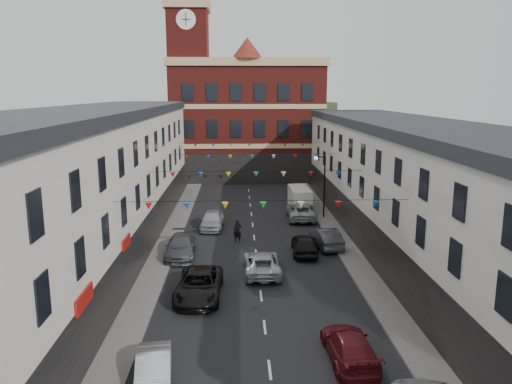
{
  "coord_description": "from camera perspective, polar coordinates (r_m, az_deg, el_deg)",
  "views": [
    {
      "loc": [
        -1.33,
        -31.63,
        11.84
      ],
      "look_at": [
        0.15,
        7.89,
        3.87
      ],
      "focal_mm": 35.0,
      "sensor_mm": 36.0,
      "label": 1
    }
  ],
  "objects": [
    {
      "name": "car_left_e",
      "position": [
        44.02,
        -5.04,
        -3.17
      ],
      "size": [
        2.11,
        4.8,
        1.61
      ],
      "primitive_type": "imported",
      "rotation": [
        0.0,
        0.0,
        -0.05
      ],
      "color": "#9FA1A8",
      "rests_on": "ground"
    },
    {
      "name": "civic_building",
      "position": [
        69.68,
        -1.06,
        8.35
      ],
      "size": [
        20.6,
        13.3,
        18.5
      ],
      "color": "maroon",
      "rests_on": "ground"
    },
    {
      "name": "car_right_c",
      "position": [
        23.6,
        10.65,
        -17.0
      ],
      "size": [
        2.07,
        4.84,
        1.39
      ],
      "primitive_type": "imported",
      "rotation": [
        0.0,
        0.0,
        3.17
      ],
      "color": "#5C121A",
      "rests_on": "ground"
    },
    {
      "name": "clock_tower",
      "position": [
        66.98,
        -7.66,
        13.95
      ],
      "size": [
        5.6,
        5.6,
        30.0
      ],
      "color": "maroon",
      "rests_on": "ground"
    },
    {
      "name": "car_right_f",
      "position": [
        47.22,
        5.16,
        -2.21
      ],
      "size": [
        2.71,
        5.6,
        1.53
      ],
      "primitive_type": "imported",
      "rotation": [
        0.0,
        0.0,
        3.11
      ],
      "color": "#A2A6A7",
      "rests_on": "ground"
    },
    {
      "name": "street_lamp",
      "position": [
        46.98,
        7.55,
        1.58
      ],
      "size": [
        1.1,
        0.36,
        6.0
      ],
      "color": "black",
      "rests_on": "ground"
    },
    {
      "name": "car_left_d",
      "position": [
        37.0,
        -8.57,
        -6.17
      ],
      "size": [
        2.13,
        5.21,
        1.51
      ],
      "primitive_type": "imported",
      "rotation": [
        0.0,
        0.0,
        0.0
      ],
      "color": "#474850",
      "rests_on": "ground"
    },
    {
      "name": "pavement_right",
      "position": [
        36.56,
        11.08,
        -7.59
      ],
      "size": [
        1.8,
        64.0,
        0.15
      ],
      "primitive_type": "cube",
      "color": "#605E5B",
      "rests_on": "ground"
    },
    {
      "name": "car_left_b",
      "position": [
        21.99,
        -11.64,
        -19.41
      ],
      "size": [
        1.89,
        4.16,
        1.33
      ],
      "primitive_type": "imported",
      "rotation": [
        0.0,
        0.0,
        0.12
      ],
      "color": "#BABEC2",
      "rests_on": "ground"
    },
    {
      "name": "pavement_left",
      "position": [
        36.06,
        -11.01,
        -7.86
      ],
      "size": [
        1.8,
        64.0,
        0.15
      ],
      "primitive_type": "cube",
      "color": "#605E5B",
      "rests_on": "ground"
    },
    {
      "name": "moving_car",
      "position": [
        33.29,
        0.68,
        -8.14
      ],
      "size": [
        2.4,
        5.12,
        1.42
      ],
      "primitive_type": "imported",
      "rotation": [
        0.0,
        0.0,
        3.15
      ],
      "color": "#B0B3B8",
      "rests_on": "ground"
    },
    {
      "name": "terrace_right",
      "position": [
        35.85,
        19.35,
        -0.5
      ],
      "size": [
        8.4,
        56.0,
        9.7
      ],
      "color": "silver",
      "rests_on": "ground"
    },
    {
      "name": "distant_hill",
      "position": [
        93.91,
        -3.8,
        7.2
      ],
      "size": [
        40.0,
        14.0,
        10.0
      ],
      "primitive_type": "cube",
      "color": "#2F4821",
      "rests_on": "ground"
    },
    {
      "name": "terrace_left",
      "position": [
        34.87,
        -19.54,
        0.01
      ],
      "size": [
        8.4,
        56.0,
        10.7
      ],
      "color": "beige",
      "rests_on": "ground"
    },
    {
      "name": "car_left_c",
      "position": [
        29.77,
        -6.53,
        -10.51
      ],
      "size": [
        2.76,
        5.63,
        1.54
      ],
      "primitive_type": "imported",
      "rotation": [
        0.0,
        0.0,
        -0.04
      ],
      "color": "black",
      "rests_on": "ground"
    },
    {
      "name": "white_van",
      "position": [
        51.43,
        5.01,
        -0.72
      ],
      "size": [
        2.02,
        4.95,
        2.17
      ],
      "primitive_type": "cube",
      "rotation": [
        0.0,
        0.0,
        0.03
      ],
      "color": "silver",
      "rests_on": "ground"
    },
    {
      "name": "car_right_e",
      "position": [
        39.09,
        7.94,
        -5.18
      ],
      "size": [
        2.24,
        4.81,
        1.52
      ],
      "primitive_type": "imported",
      "rotation": [
        0.0,
        0.0,
        3.28
      ],
      "color": "#434449",
      "rests_on": "ground"
    },
    {
      "name": "ground",
      "position": [
        33.8,
        0.25,
        -9.11
      ],
      "size": [
        160.0,
        160.0,
        0.0
      ],
      "primitive_type": "plane",
      "color": "black",
      "rests_on": "ground"
    },
    {
      "name": "car_right_d",
      "position": [
        37.27,
        5.59,
        -5.94
      ],
      "size": [
        2.07,
        4.61,
        1.54
      ],
      "primitive_type": "imported",
      "rotation": [
        0.0,
        0.0,
        3.09
      ],
      "color": "black",
      "rests_on": "ground"
    },
    {
      "name": "pedestrian",
      "position": [
        39.86,
        -2.13,
        -4.43
      ],
      "size": [
        0.82,
        0.68,
        1.94
      ],
      "primitive_type": "imported",
      "rotation": [
        0.0,
        0.0,
        -0.36
      ],
      "color": "black",
      "rests_on": "ground"
    }
  ]
}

